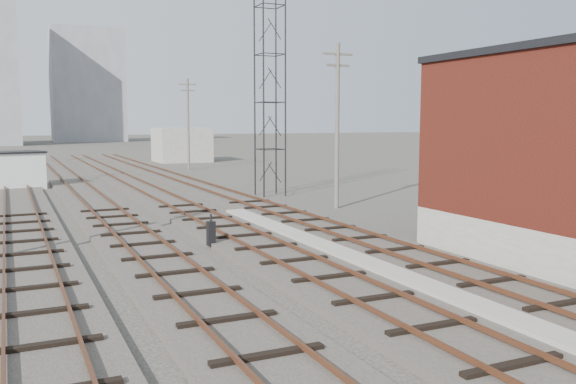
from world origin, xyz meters
TOP-DOWN VIEW (x-y plane):
  - ground at (0.00, 60.00)m, footprint 320.00×320.00m
  - track_right at (2.50, 39.00)m, footprint 3.20×90.00m
  - track_mid_right at (-1.50, 39.00)m, footprint 3.20×90.00m
  - track_mid_left at (-5.50, 39.00)m, footprint 3.20×90.00m
  - track_left at (-9.50, 39.00)m, footprint 3.20×90.00m
  - platform_curb at (0.50, 14.00)m, footprint 0.90×28.00m
  - lattice_tower at (5.50, 35.00)m, footprint 1.60×1.60m
  - utility_pole_right_a at (6.50, 28.00)m, footprint 1.80×0.24m
  - utility_pole_right_b at (6.50, 58.00)m, footprint 1.80×0.24m
  - apartment_right at (8.00, 150.00)m, footprint 16.00×12.00m
  - shed_right at (9.00, 70.00)m, footprint 6.00×6.00m
  - switch_stand at (-3.06, 20.70)m, footprint 0.30×0.30m

SIDE VIEW (x-z plane):
  - ground at x=0.00m, z-range 0.00..0.00m
  - track_right at x=2.50m, z-range -0.09..0.30m
  - track_mid_right at x=-1.50m, z-range -0.09..0.30m
  - track_mid_left at x=-5.50m, z-range -0.09..0.30m
  - track_left at x=-9.50m, z-range -0.09..0.30m
  - platform_curb at x=0.50m, z-range 0.00..0.26m
  - switch_stand at x=-3.06m, z-range -0.03..1.19m
  - shed_right at x=9.00m, z-range 0.00..4.00m
  - utility_pole_right_a at x=6.50m, z-range 0.30..9.30m
  - utility_pole_right_b at x=6.50m, z-range 0.30..9.30m
  - lattice_tower at x=5.50m, z-range 0.00..15.00m
  - apartment_right at x=8.00m, z-range 0.00..26.00m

